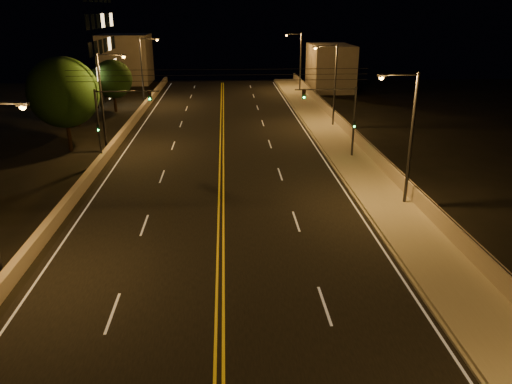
{
  "coord_description": "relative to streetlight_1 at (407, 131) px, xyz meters",
  "views": [
    {
      "loc": [
        0.42,
        -7.68,
        12.06
      ],
      "look_at": [
        2.0,
        18.0,
        2.5
      ],
      "focal_mm": 35.0,
      "sensor_mm": 36.0,
      "label": 1
    }
  ],
  "objects": [
    {
      "name": "parapet_wall",
      "position": [
        0.95,
        -1.56,
        -4.14
      ],
      "size": [
        0.3,
        120.0,
        1.0
      ],
      "primitive_type": "cube",
      "color": "#AEA091",
      "rests_on": "sidewalk"
    },
    {
      "name": "tree_0",
      "position": [
        -24.96,
        14.79,
        0.23
      ],
      "size": [
        6.05,
        6.05,
        8.21
      ],
      "color": "black",
      "rests_on": "ground"
    },
    {
      "name": "tree_1",
      "position": [
        -26.96,
        24.92,
        -0.91
      ],
      "size": [
        4.73,
        4.73,
        6.41
      ],
      "color": "black",
      "rests_on": "ground"
    },
    {
      "name": "overhead_wires",
      "position": [
        -11.5,
        7.94,
        2.46
      ],
      "size": [
        22.0,
        0.03,
        0.83
      ],
      "color": "black"
    },
    {
      "name": "curb",
      "position": [
        -2.57,
        -1.56,
        -4.87
      ],
      "size": [
        0.14,
        120.0,
        0.15
      ],
      "primitive_type": "cube",
      "color": "#A09B86",
      "rests_on": "ground"
    },
    {
      "name": "streetlight_6",
      "position": [
        -21.41,
        36.96,
        0.0
      ],
      "size": [
        2.55,
        0.28,
        8.49
      ],
      "color": "#2D2D33",
      "rests_on": "ground"
    },
    {
      "name": "road",
      "position": [
        -11.5,
        -1.56,
        -4.93
      ],
      "size": [
        18.0,
        120.0,
        0.02
      ],
      "primitive_type": "cube",
      "color": "black",
      "rests_on": "ground"
    },
    {
      "name": "jersey_barrier",
      "position": [
        -21.17,
        -1.56,
        -4.52
      ],
      "size": [
        0.45,
        120.0,
        0.84
      ],
      "primitive_type": "cube",
      "color": "#AEA091",
      "rests_on": "ground"
    },
    {
      "name": "distant_building_right",
      "position": [
        5.0,
        47.8,
        -1.56
      ],
      "size": [
        6.0,
        10.0,
        6.77
      ],
      "primitive_type": "cube",
      "color": "gray",
      "rests_on": "ground"
    },
    {
      "name": "parapet_rail",
      "position": [
        0.95,
        -1.56,
        -3.61
      ],
      "size": [
        0.06,
        120.0,
        0.06
      ],
      "primitive_type": "cylinder",
      "rotation": [
        1.57,
        0.0,
        0.0
      ],
      "color": "black",
      "rests_on": "parapet_wall"
    },
    {
      "name": "tree_2",
      "position": [
        -24.54,
        32.56,
        -1.01
      ],
      "size": [
        4.6,
        4.6,
        6.24
      ],
      "color": "black",
      "rests_on": "ground"
    },
    {
      "name": "streetlight_2",
      "position": [
        0.0,
        22.45,
        0.0
      ],
      "size": [
        2.55,
        0.28,
        8.49
      ],
      "color": "#2D2D33",
      "rests_on": "ground"
    },
    {
      "name": "streetlight_5",
      "position": [
        -21.41,
        14.35,
        0.0
      ],
      "size": [
        2.55,
        0.28,
        8.49
      ],
      "color": "#2D2D33",
      "rests_on": "ground"
    },
    {
      "name": "sidewalk",
      "position": [
        -0.7,
        -1.56,
        -4.79
      ],
      "size": [
        3.6,
        120.0,
        0.3
      ],
      "primitive_type": "cube",
      "color": "#A09B86",
      "rests_on": "ground"
    },
    {
      "name": "traffic_signal_left",
      "position": [
        -20.3,
        10.79,
        -1.12
      ],
      "size": [
        5.11,
        0.31,
        6.04
      ],
      "color": "#2D2D33",
      "rests_on": "ground"
    },
    {
      "name": "lane_markings",
      "position": [
        -11.5,
        -1.63,
        -4.92
      ],
      "size": [
        17.32,
        116.0,
        0.0
      ],
      "color": "silver",
      "rests_on": "road"
    },
    {
      "name": "distant_building_left",
      "position": [
        -27.5,
        57.35,
        -1.01
      ],
      "size": [
        8.0,
        8.0,
        7.87
      ],
      "primitive_type": "cube",
      "color": "gray",
      "rests_on": "ground"
    },
    {
      "name": "streetlight_1",
      "position": [
        0.0,
        0.0,
        0.0
      ],
      "size": [
        2.55,
        0.28,
        8.49
      ],
      "color": "#2D2D33",
      "rests_on": "ground"
    },
    {
      "name": "traffic_signal_right",
      "position": [
        -1.51,
        10.79,
        -1.12
      ],
      "size": [
        5.11,
        0.31,
        6.04
      ],
      "color": "#2D2D33",
      "rests_on": "ground"
    },
    {
      "name": "streetlight_3",
      "position": [
        0.0,
        47.02,
        0.0
      ],
      "size": [
        2.55,
        0.28,
        8.49
      ],
      "color": "#2D2D33",
      "rests_on": "ground"
    }
  ]
}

